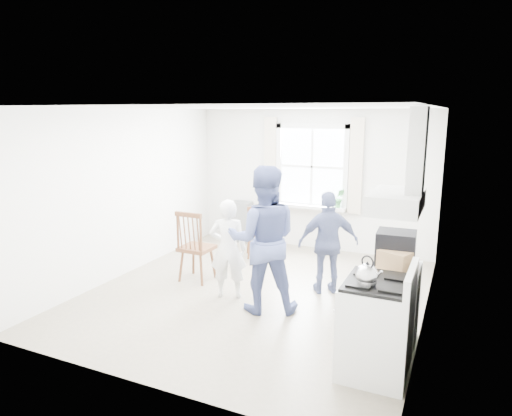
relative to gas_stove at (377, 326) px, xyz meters
The scene contains 15 objects.
room_shell 2.48m from the gas_stove, 144.75° to the left, with size 4.62×5.12×2.64m.
window_assembly 4.36m from the gas_stove, 116.71° to the left, with size 1.88×0.24×1.70m.
range_hood 1.43m from the gas_stove, ahead, with size 0.45×0.76×0.94m.
shelf_unit 4.95m from the gas_stove, 131.97° to the left, with size 0.40×0.30×0.80m, color slate.
gas_stove is the anchor object (origin of this frame).
kettle 0.59m from the gas_stove, 120.62° to the right, with size 0.21×0.21×0.29m.
low_cabinet 0.70m from the gas_stove, 84.32° to the left, with size 0.50×0.55×0.90m, color silver.
stereo_stack 0.96m from the gas_stove, 86.91° to the left, with size 0.43×0.39×0.37m.
cardboard_box 0.76m from the gas_stove, 83.37° to the left, with size 0.32×0.23×0.20m, color #99744A.
windsor_chair_a 3.81m from the gas_stove, 132.14° to the left, with size 0.54×0.53×0.95m.
windsor_chair_b 3.25m from the gas_stove, 155.79° to the left, with size 0.48×0.47×1.11m.
person_left 2.46m from the gas_stove, 154.26° to the left, with size 0.51×0.51×1.39m, color silver.
person_mid 1.88m from the gas_stove, 151.22° to the left, with size 0.92×0.92×1.90m, color #495588.
person_right 2.08m from the gas_stove, 119.09° to the left, with size 0.86×0.86×1.47m, color navy.
potted_plant 3.98m from the gas_stove, 110.02° to the left, with size 0.19×0.19×0.34m, color #35773B.
Camera 1 is at (2.55, -5.60, 2.54)m, focal length 32.00 mm.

